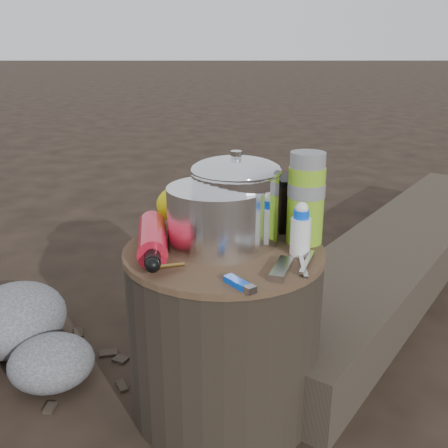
{
  "coord_description": "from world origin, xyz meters",
  "views": [
    {
      "loc": [
        -0.0,
        -1.1,
        0.86
      ],
      "look_at": [
        0.0,
        0.0,
        0.48
      ],
      "focal_mm": 41.42,
      "sensor_mm": 36.0,
      "label": 1
    }
  ],
  "objects_px": {
    "camping_pot": "(236,200)",
    "fuel_bottle": "(152,239)",
    "travel_mug": "(280,204)",
    "stump": "(224,329)",
    "thermos": "(306,199)",
    "log_main": "(402,252)"
  },
  "relations": [
    {
      "from": "camping_pot",
      "to": "fuel_bottle",
      "type": "height_order",
      "value": "camping_pot"
    },
    {
      "from": "camping_pot",
      "to": "travel_mug",
      "type": "height_order",
      "value": "camping_pot"
    },
    {
      "from": "fuel_bottle",
      "to": "stump",
      "type": "bearing_deg",
      "value": -0.11
    },
    {
      "from": "fuel_bottle",
      "to": "thermos",
      "type": "relative_size",
      "value": 1.27
    },
    {
      "from": "stump",
      "to": "travel_mug",
      "type": "height_order",
      "value": "travel_mug"
    },
    {
      "from": "stump",
      "to": "camping_pot",
      "type": "bearing_deg",
      "value": 60.16
    },
    {
      "from": "log_main",
      "to": "camping_pot",
      "type": "relative_size",
      "value": 10.36
    },
    {
      "from": "stump",
      "to": "fuel_bottle",
      "type": "bearing_deg",
      "value": -172.51
    },
    {
      "from": "camping_pot",
      "to": "fuel_bottle",
      "type": "relative_size",
      "value": 0.76
    },
    {
      "from": "log_main",
      "to": "camping_pot",
      "type": "bearing_deg",
      "value": -96.85
    },
    {
      "from": "thermos",
      "to": "stump",
      "type": "bearing_deg",
      "value": -166.62
    },
    {
      "from": "thermos",
      "to": "travel_mug",
      "type": "bearing_deg",
      "value": 118.74
    },
    {
      "from": "stump",
      "to": "thermos",
      "type": "height_order",
      "value": "thermos"
    },
    {
      "from": "log_main",
      "to": "thermos",
      "type": "bearing_deg",
      "value": -89.13
    },
    {
      "from": "fuel_bottle",
      "to": "camping_pot",
      "type": "bearing_deg",
      "value": 12.55
    },
    {
      "from": "log_main",
      "to": "fuel_bottle",
      "type": "bearing_deg",
      "value": -101.32
    },
    {
      "from": "camping_pot",
      "to": "thermos",
      "type": "distance_m",
      "value": 0.16
    },
    {
      "from": "stump",
      "to": "camping_pot",
      "type": "xyz_separation_m",
      "value": [
        0.03,
        0.05,
        0.31
      ]
    },
    {
      "from": "stump",
      "to": "travel_mug",
      "type": "relative_size",
      "value": 3.49
    },
    {
      "from": "fuel_bottle",
      "to": "travel_mug",
      "type": "relative_size",
      "value": 2.04
    },
    {
      "from": "stump",
      "to": "fuel_bottle",
      "type": "xyz_separation_m",
      "value": [
        -0.16,
        -0.02,
        0.24
      ]
    },
    {
      "from": "camping_pot",
      "to": "travel_mug",
      "type": "distance_m",
      "value": 0.15
    }
  ]
}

